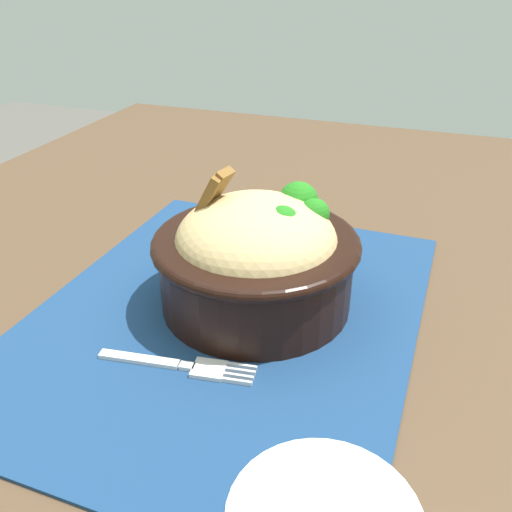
{
  "coord_description": "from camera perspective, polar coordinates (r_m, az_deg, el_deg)",
  "views": [
    {
      "loc": [
        0.36,
        0.17,
        1.02
      ],
      "look_at": [
        -0.04,
        0.02,
        0.77
      ],
      "focal_mm": 38.81,
      "sensor_mm": 36.0,
      "label": 1
    }
  ],
  "objects": [
    {
      "name": "table",
      "position": [
        0.53,
        -3.71,
        -12.75
      ],
      "size": [
        1.38,
        0.97,
        0.72
      ],
      "color": "#4C3826",
      "rests_on": "ground_plane"
    },
    {
      "name": "placemat",
      "position": [
        0.51,
        -3.53,
        -5.89
      ],
      "size": [
        0.43,
        0.34,
        0.0
      ],
      "primitive_type": "cube",
      "rotation": [
        0.0,
        0.0,
        -0.02
      ],
      "color": "navy",
      "rests_on": "table"
    },
    {
      "name": "fork",
      "position": [
        0.45,
        -7.48,
        -11.14
      ],
      "size": [
        0.03,
        0.13,
        0.0
      ],
      "color": "silver",
      "rests_on": "placemat"
    },
    {
      "name": "bowl",
      "position": [
        0.49,
        0.09,
        0.1
      ],
      "size": [
        0.2,
        0.2,
        0.13
      ],
      "color": "black",
      "rests_on": "placemat"
    }
  ]
}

